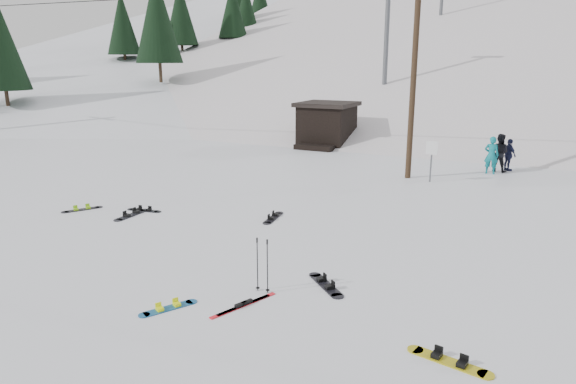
% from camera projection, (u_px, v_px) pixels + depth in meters
% --- Properties ---
extents(ground, '(200.00, 200.00, 0.00)m').
position_uv_depth(ground, '(186.00, 282.00, 12.63)').
color(ground, white).
rests_on(ground, ground).
extents(ski_slope, '(60.00, 85.24, 65.97)m').
position_uv_depth(ski_slope, '(468.00, 205.00, 63.18)').
color(ski_slope, silver).
rests_on(ski_slope, ground).
extents(ridge_left, '(47.54, 95.03, 58.38)m').
position_uv_depth(ridge_left, '(196.00, 179.00, 72.58)').
color(ridge_left, white).
rests_on(ridge_left, ground).
extents(treeline_left, '(20.00, 64.00, 10.00)m').
position_uv_depth(treeline_left, '(165.00, 106.00, 62.06)').
color(treeline_left, black).
rests_on(treeline_left, ground).
extents(treeline_crest, '(50.00, 6.00, 10.00)m').
position_uv_depth(treeline_crest, '(501.00, 93.00, 87.00)').
color(treeline_crest, black).
rests_on(treeline_crest, ski_slope).
extents(utility_pole, '(2.00, 0.26, 9.00)m').
position_uv_depth(utility_pole, '(414.00, 75.00, 22.70)').
color(utility_pole, '#3A2819').
rests_on(utility_pole, ground).
extents(trail_sign, '(0.50, 0.09, 1.85)m').
position_uv_depth(trail_sign, '(432.00, 154.00, 22.71)').
color(trail_sign, '#595B60').
rests_on(trail_sign, ground).
extents(lift_hut, '(3.40, 4.10, 2.75)m').
position_uv_depth(lift_hut, '(327.00, 124.00, 32.58)').
color(lift_hut, black).
rests_on(lift_hut, ground).
extents(lift_tower_near, '(2.20, 0.36, 8.00)m').
position_uv_depth(lift_tower_near, '(387.00, 25.00, 38.37)').
color(lift_tower_near, '#595B60').
rests_on(lift_tower_near, ski_slope).
extents(hero_snowboard, '(0.77, 1.21, 0.09)m').
position_uv_depth(hero_snowboard, '(168.00, 308.00, 11.26)').
color(hero_snowboard, '#165A91').
rests_on(hero_snowboard, ground).
extents(hero_skis, '(0.72, 1.72, 0.09)m').
position_uv_depth(hero_skis, '(244.00, 305.00, 11.40)').
color(hero_skis, red).
rests_on(hero_skis, ground).
extents(ski_poles, '(0.36, 0.10, 1.32)m').
position_uv_depth(ski_poles, '(262.00, 265.00, 11.94)').
color(ski_poles, black).
rests_on(ski_poles, ground).
extents(board_scatter_a, '(1.35, 0.44, 0.10)m').
position_uv_depth(board_scatter_a, '(144.00, 210.00, 18.60)').
color(board_scatter_a, black).
rests_on(board_scatter_a, ground).
extents(board_scatter_b, '(0.34, 1.64, 0.11)m').
position_uv_depth(board_scatter_b, '(132.00, 215.00, 18.05)').
color(board_scatter_b, black).
rests_on(board_scatter_b, ground).
extents(board_scatter_c, '(0.87, 1.29, 0.10)m').
position_uv_depth(board_scatter_c, '(82.00, 209.00, 18.72)').
color(board_scatter_c, black).
rests_on(board_scatter_c, ground).
extents(board_scatter_d, '(1.26, 1.17, 0.11)m').
position_uv_depth(board_scatter_d, '(326.00, 284.00, 12.42)').
color(board_scatter_d, black).
rests_on(board_scatter_d, ground).
extents(board_scatter_e, '(1.58, 0.55, 0.11)m').
position_uv_depth(board_scatter_e, '(449.00, 361.00, 9.25)').
color(board_scatter_e, gold).
rests_on(board_scatter_e, ground).
extents(board_scatter_f, '(0.48, 1.54, 0.11)m').
position_uv_depth(board_scatter_f, '(273.00, 217.00, 17.72)').
color(board_scatter_f, black).
rests_on(board_scatter_f, ground).
extents(skier_teal, '(0.66, 0.44, 1.81)m').
position_uv_depth(skier_teal, '(491.00, 155.00, 24.50)').
color(skier_teal, '#0C757E').
rests_on(skier_teal, ground).
extents(skier_dark, '(1.04, 0.88, 1.86)m').
position_uv_depth(skier_dark, '(499.00, 153.00, 24.99)').
color(skier_dark, black).
rests_on(skier_dark, ground).
extents(skier_navy, '(0.91, 0.95, 1.58)m').
position_uv_depth(skier_navy, '(509.00, 155.00, 25.20)').
color(skier_navy, '#181C3C').
rests_on(skier_navy, ground).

